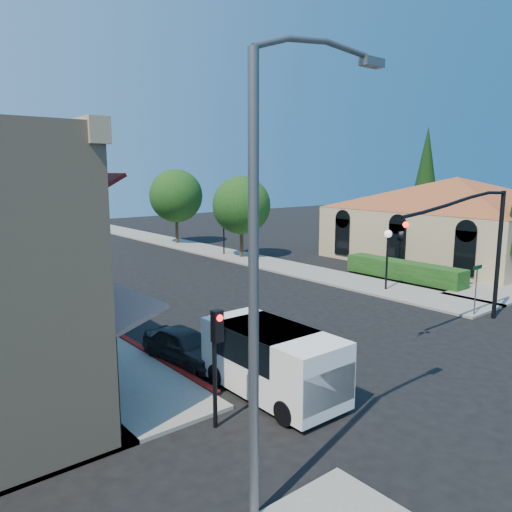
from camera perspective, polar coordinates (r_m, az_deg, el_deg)
ground at (r=18.91m, az=19.03°, el=-12.23°), size 120.00×120.00×0.00m
sidewalk_right at (r=43.72m, az=-5.71°, el=0.71°), size 3.50×50.00×0.12m
curb_red_strip at (r=20.09m, az=-12.83°, el=-10.62°), size 0.25×10.00×0.06m
mission_building at (r=42.53m, az=21.78°, el=4.82°), size 30.12×30.12×6.40m
hedge at (r=33.04m, az=16.47°, el=-2.71°), size 1.40×8.00×1.10m
conifer_far at (r=50.88m, az=18.83°, el=8.65°), size 3.20×3.20×11.00m
street_tree_a at (r=39.23m, az=-1.67°, el=5.80°), size 4.56×4.56×6.48m
street_tree_b at (r=47.50m, az=-9.13°, el=6.80°), size 4.94×4.94×7.02m
signal_mast_arm at (r=23.64m, az=23.99°, el=2.06°), size 8.01×0.39×6.00m
secondary_signal at (r=13.41m, az=-4.56°, el=-10.32°), size 0.28×0.42×3.32m
cobra_streetlight at (r=9.34m, az=1.39°, el=-0.40°), size 3.60×0.25×9.31m
street_name_sign at (r=25.78m, az=23.87°, el=-2.74°), size 0.80×0.06×2.50m
lamppost_left_near at (r=18.69m, az=-17.54°, el=-3.61°), size 0.44×0.44×3.57m
lamppost_left_far at (r=31.94m, az=-27.02°, el=1.19°), size 0.44×0.44×3.57m
lamppost_right_near at (r=29.40m, az=14.81°, el=1.28°), size 0.44×0.44×3.57m
lamppost_right_far at (r=40.78m, az=-3.72°, el=3.88°), size 0.44×0.44×3.57m
white_van at (r=15.63m, az=2.01°, el=-11.53°), size 2.18×4.85×2.14m
parked_car_a at (r=18.52m, az=-8.11°, el=-10.10°), size 1.90×3.93×1.29m
parked_car_b at (r=24.56m, az=-16.69°, el=-5.71°), size 1.53×3.34×1.06m
parked_car_c at (r=33.56m, az=-22.04°, el=-1.74°), size 1.93×4.40×1.26m
parked_car_d at (r=36.63m, az=-24.64°, el=-0.99°), size 2.62×4.80×1.28m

